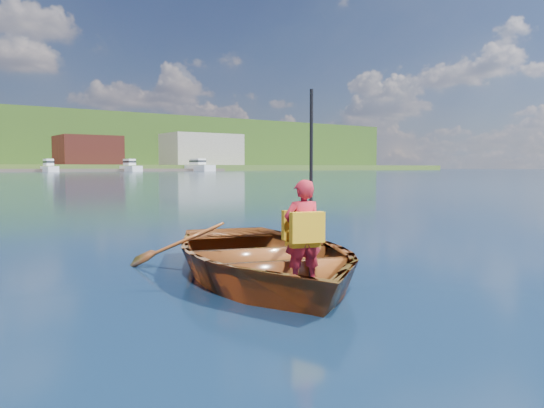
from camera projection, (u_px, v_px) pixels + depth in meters
name	position (u px, v px, depth m)	size (l,w,h in m)	color
ground	(304.00, 276.00, 6.24)	(600.00, 600.00, 0.00)	#0E1F3B
rowboat	(262.00, 256.00, 6.11)	(3.90, 4.66, 0.83)	maroon
child_paddler	(303.00, 231.00, 5.28)	(0.44, 0.41, 1.98)	#B21D2D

